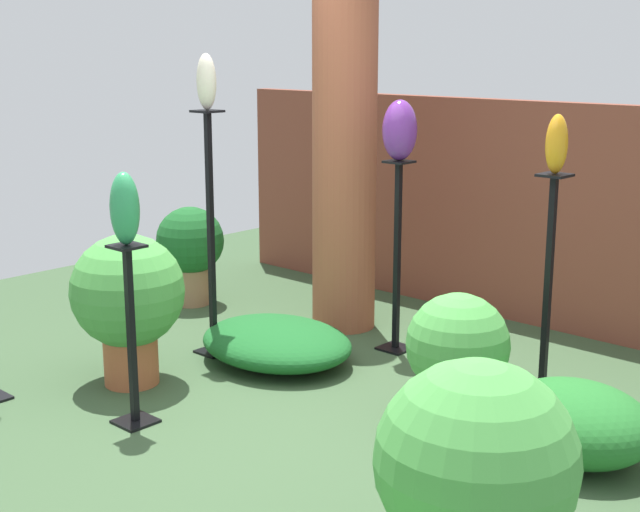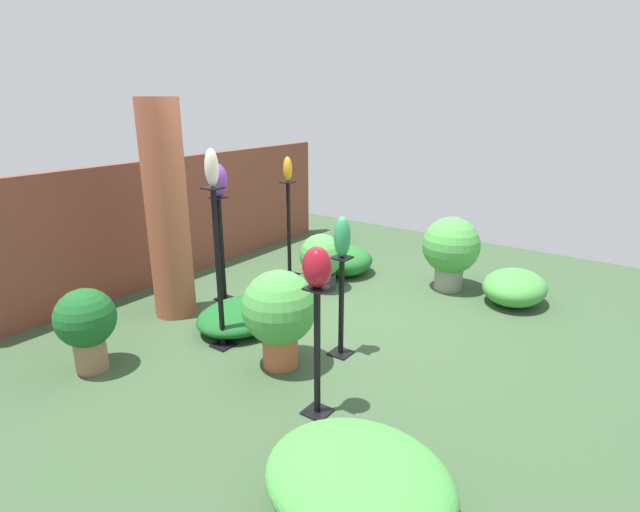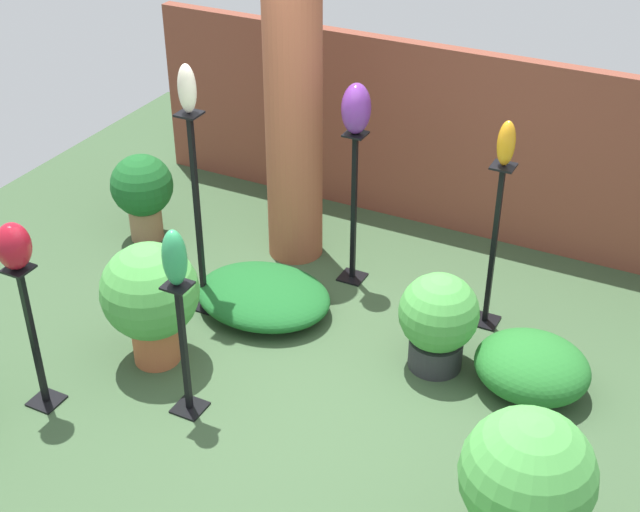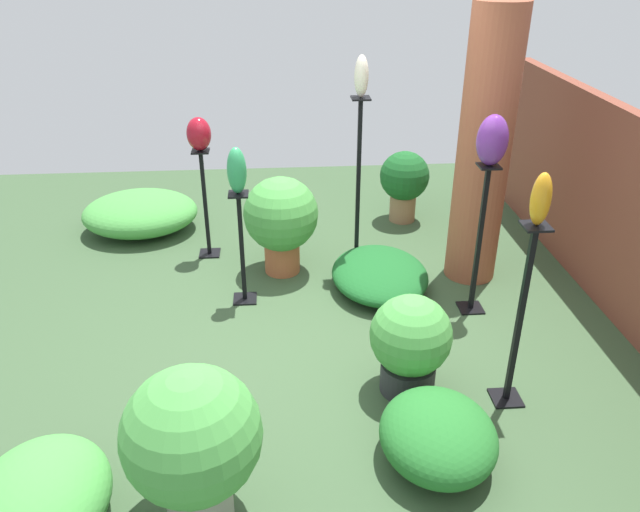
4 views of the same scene
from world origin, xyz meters
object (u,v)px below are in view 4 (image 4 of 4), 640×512
object	(u,v)px
art_vase_amber	(541,199)
potted_plant_walkway_edge	(193,441)
potted_plant_back_center	(410,342)
pedestal_ruby	(206,209)
brick_pillar	(484,151)
art_vase_violet	(492,140)
potted_plant_mid_left	(404,180)
potted_plant_near_pillar	(281,218)
pedestal_amber	(519,325)
pedestal_ivory	(358,192)
pedestal_violet	(478,247)
art_vase_ivory	(361,76)
art_vase_jade	(237,171)
art_vase_ruby	(199,134)
pedestal_jade	(242,254)

from	to	relation	value
art_vase_amber	potted_plant_walkway_edge	size ratio (longest dim) A/B	0.34
potted_plant_back_center	pedestal_ruby	bearing A→B (deg)	-144.75
brick_pillar	art_vase_violet	xyz separation A→B (m)	(0.60, -0.16, 0.28)
potted_plant_mid_left	potted_plant_near_pillar	xyz separation A→B (m)	(1.06, -1.34, 0.08)
pedestal_amber	pedestal_ruby	world-z (taller)	pedestal_amber
pedestal_ruby	potted_plant_walkway_edge	xyz separation A→B (m)	(3.13, 0.21, 0.06)
pedestal_ivory	potted_plant_walkway_edge	xyz separation A→B (m)	(2.80, -1.20, -0.20)
pedestal_amber	potted_plant_near_pillar	distance (m)	2.43
pedestal_violet	art_vase_violet	xyz separation A→B (m)	(0.00, 0.00, 0.88)
art_vase_ivory	brick_pillar	bearing A→B (deg)	76.54
pedestal_violet	art_vase_jade	bearing A→B (deg)	-98.76
brick_pillar	potted_plant_near_pillar	bearing A→B (deg)	-96.20
art_vase_ivory	art_vase_ruby	bearing A→B (deg)	-103.36
pedestal_amber	potted_plant_walkway_edge	distance (m)	2.14
potted_plant_back_center	art_vase_ruby	bearing A→B (deg)	-144.75
pedestal_ivory	potted_plant_near_pillar	size ratio (longest dim) A/B	1.74
art_vase_violet	art_vase_jade	world-z (taller)	art_vase_violet
pedestal_violet	pedestal_ruby	size ratio (longest dim) A/B	1.20
art_vase_amber	potted_plant_back_center	size ratio (longest dim) A/B	0.45
pedestal_ivory	pedestal_violet	bearing A→B (deg)	45.58
art_vase_ivory	art_vase_amber	bearing A→B (deg)	21.28
pedestal_ruby	art_vase_violet	world-z (taller)	art_vase_violet
pedestal_violet	art_vase_jade	world-z (taller)	art_vase_jade
art_vase_amber	pedestal_amber	bearing A→B (deg)	180.00
pedestal_jade	art_vase_jade	xyz separation A→B (m)	(0.00, 0.00, 0.73)
pedestal_ruby	pedestal_jade	world-z (taller)	pedestal_ruby
pedestal_jade	potted_plant_walkway_edge	bearing A→B (deg)	-4.25
pedestal_amber	art_vase_jade	world-z (taller)	art_vase_jade
art_vase_jade	potted_plant_back_center	distance (m)	1.89
pedestal_jade	art_vase_violet	world-z (taller)	art_vase_violet
pedestal_violet	pedestal_ivory	size ratio (longest dim) A/B	0.80
pedestal_jade	pedestal_amber	bearing A→B (deg)	51.61
art_vase_amber	potted_plant_near_pillar	world-z (taller)	art_vase_amber
brick_pillar	art_vase_ivory	world-z (taller)	brick_pillar
brick_pillar	pedestal_amber	size ratio (longest dim) A/B	1.82
art_vase_jade	potted_plant_walkway_edge	xyz separation A→B (m)	(2.24, -0.17, -0.63)
pedestal_ruby	pedestal_ivory	world-z (taller)	pedestal_ivory
art_vase_jade	pedestal_amber	bearing A→B (deg)	51.61
art_vase_violet	pedestal_ruby	bearing A→B (deg)	-117.47
pedestal_violet	art_vase_jade	xyz separation A→B (m)	(-0.29, -1.90, 0.59)
pedestal_amber	art_vase_ruby	world-z (taller)	art_vase_ruby
art_vase_violet	potted_plant_mid_left	world-z (taller)	art_vase_violet
brick_pillar	potted_plant_mid_left	xyz separation A→B (m)	(-1.25, -0.39, -0.72)
brick_pillar	art_vase_jade	xyz separation A→B (m)	(0.31, -2.06, -0.01)
pedestal_violet	brick_pillar	bearing A→B (deg)	165.14
potted_plant_mid_left	potted_plant_back_center	size ratio (longest dim) A/B	1.07
art_vase_amber	art_vase_ruby	distance (m)	3.20
potted_plant_back_center	potted_plant_near_pillar	size ratio (longest dim) A/B	0.79
art_vase_ivory	pedestal_jade	bearing A→B (deg)	-61.81
art_vase_amber	art_vase_jade	xyz separation A→B (m)	(-1.43, -1.81, -0.29)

